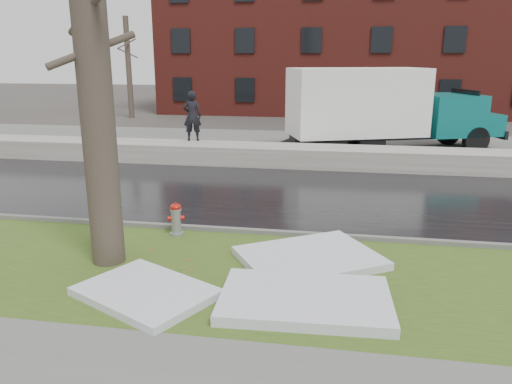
% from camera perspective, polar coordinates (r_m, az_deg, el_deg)
% --- Properties ---
extents(ground, '(120.00, 120.00, 0.00)m').
position_cam_1_polar(ground, '(10.75, -1.78, -6.70)').
color(ground, '#47423D').
rests_on(ground, ground).
extents(verge, '(60.00, 4.50, 0.04)m').
position_cam_1_polar(verge, '(9.62, -3.30, -9.33)').
color(verge, '#2F4C19').
rests_on(verge, ground).
extents(road, '(60.00, 7.00, 0.03)m').
position_cam_1_polar(road, '(14.95, 1.70, -0.27)').
color(road, black).
rests_on(road, ground).
extents(parking_lot, '(60.00, 9.00, 0.03)m').
position_cam_1_polar(parking_lot, '(23.19, 4.73, 5.29)').
color(parking_lot, slate).
rests_on(parking_lot, ground).
extents(curb, '(60.00, 0.15, 0.14)m').
position_cam_1_polar(curb, '(11.64, -0.79, -4.57)').
color(curb, slate).
rests_on(curb, ground).
extents(snowbank, '(60.00, 1.60, 0.75)m').
position_cam_1_polar(snowbank, '(18.92, 3.54, 4.15)').
color(snowbank, '#B8B0A8').
rests_on(snowbank, ground).
extents(brick_building, '(26.00, 12.00, 10.00)m').
position_cam_1_polar(brick_building, '(39.77, 10.27, 16.47)').
color(brick_building, maroon).
rests_on(brick_building, ground).
extents(bg_tree_left, '(1.40, 1.62, 6.50)m').
position_cam_1_polar(bg_tree_left, '(34.73, -14.36, 13.70)').
color(bg_tree_left, brown).
rests_on(bg_tree_left, ground).
extents(bg_tree_center, '(1.40, 1.62, 6.50)m').
position_cam_1_polar(bg_tree_center, '(36.65, -2.85, 14.20)').
color(bg_tree_center, brown).
rests_on(bg_tree_center, ground).
extents(fire_hydrant, '(0.39, 0.36, 0.78)m').
position_cam_1_polar(fire_hydrant, '(11.55, -9.13, -2.90)').
color(fire_hydrant, '#94969B').
rests_on(fire_hydrant, verge).
extents(tree, '(1.56, 1.72, 7.94)m').
position_cam_1_polar(tree, '(9.77, -18.21, 14.66)').
color(tree, brown).
rests_on(tree, verge).
extents(box_truck, '(10.57, 5.43, 3.55)m').
position_cam_1_polar(box_truck, '(22.17, 14.14, 9.29)').
color(box_truck, black).
rests_on(box_truck, ground).
extents(worker, '(0.80, 0.61, 1.96)m').
position_cam_1_polar(worker, '(20.07, -7.30, 8.62)').
color(worker, black).
rests_on(worker, snowbank).
extents(snow_patch_near, '(3.27, 3.08, 0.16)m').
position_cam_1_polar(snow_patch_near, '(10.11, 6.13, -7.51)').
color(snow_patch_near, silver).
rests_on(snow_patch_near, verge).
extents(snow_patch_far, '(2.69, 2.43, 0.14)m').
position_cam_1_polar(snow_patch_far, '(8.92, -12.48, -11.12)').
color(snow_patch_far, silver).
rests_on(snow_patch_far, verge).
extents(snow_patch_side, '(2.88, 1.93, 0.18)m').
position_cam_1_polar(snow_patch_side, '(8.47, 5.64, -12.16)').
color(snow_patch_side, silver).
rests_on(snow_patch_side, verge).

